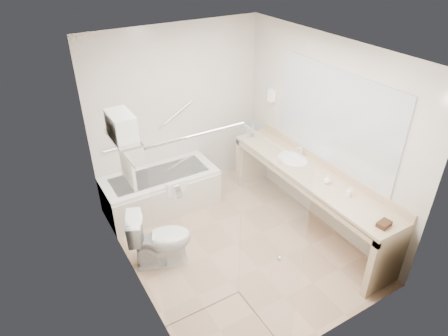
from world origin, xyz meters
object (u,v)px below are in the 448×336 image
water_bottle_left (261,132)px  vanity_counter (309,186)px  amenity_basket (384,224)px  toilet (160,239)px  bathtub (161,191)px

water_bottle_left → vanity_counter: bearing=-92.1°
vanity_counter → amenity_basket: size_ratio=17.27×
water_bottle_left → amenity_basket: bearing=-92.3°
toilet → water_bottle_left: size_ratio=4.10×
bathtub → vanity_counter: (1.52, -1.39, 0.36)m
vanity_counter → toilet: size_ratio=3.64×
water_bottle_left → toilet: bearing=-158.0°
vanity_counter → toilet: vanity_counter is taller
bathtub → water_bottle_left: water_bottle_left is taller
bathtub → amenity_basket: amenity_basket is taller
vanity_counter → water_bottle_left: size_ratio=14.95×
amenity_basket → water_bottle_left: size_ratio=0.87×
toilet → amenity_basket: 2.52m
amenity_basket → water_bottle_left: bearing=87.7°
vanity_counter → toilet: (-1.97, 0.34, -0.28)m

